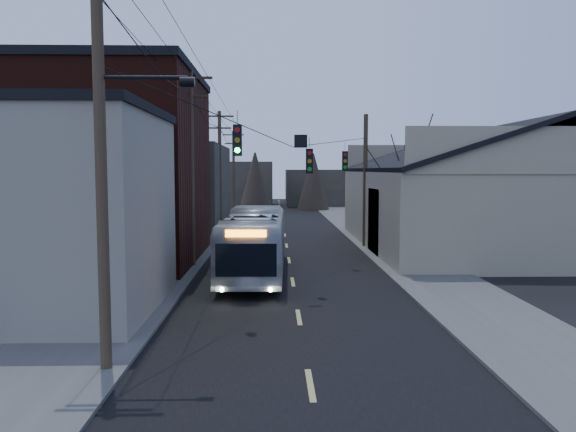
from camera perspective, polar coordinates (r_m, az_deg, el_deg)
name	(u,v)px	position (r m, az deg, el deg)	size (l,w,h in m)	color
ground	(317,424)	(11.81, 2.96, -20.39)	(160.00, 160.00, 0.00)	black
road_surface	(285,238)	(40.97, -0.28, -2.27)	(9.00, 110.00, 0.02)	black
sidewalk_left	(196,238)	(41.34, -9.33, -2.20)	(4.00, 110.00, 0.12)	#474744
sidewalk_right	(374,237)	(41.61, 8.71, -2.15)	(4.00, 110.00, 0.12)	#474744
building_clapboard	(39,213)	(21.33, -23.94, 0.26)	(8.00, 8.00, 7.00)	gray
building_brick	(104,170)	(31.99, -18.16, 4.48)	(10.00, 12.00, 10.00)	black
building_left_far	(169,188)	(47.47, -11.99, 2.81)	(9.00, 14.00, 7.00)	#342F29
warehouse	(489,206)	(38.32, 19.71, 1.00)	(16.16, 20.60, 7.73)	gray
building_far_left	(235,185)	(75.86, -5.38, 3.20)	(10.00, 12.00, 6.00)	#342F29
building_far_right	(328,187)	(81.07, 4.08, 2.95)	(12.00, 14.00, 5.00)	#342F29
bare_tree	(407,195)	(31.55, 12.00, 2.07)	(0.40, 0.40, 7.20)	black
utility_lines	(237,171)	(34.87, -5.22, 4.62)	(11.24, 45.28, 10.50)	#382B1E
bus	(255,242)	(26.66, -3.37, -2.66)	(2.66, 11.36, 3.16)	#ADB4B9
parked_car	(245,227)	(42.22, -4.39, -1.09)	(1.56, 4.47, 1.47)	#B1B4BA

